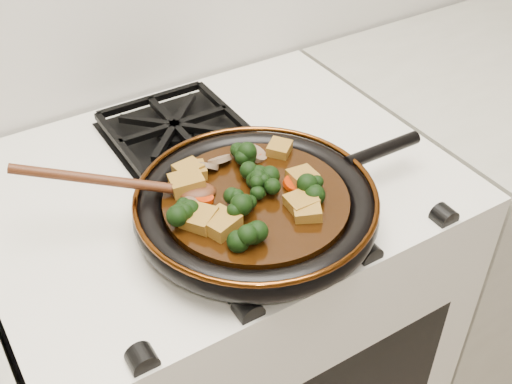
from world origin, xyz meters
TOP-DOWN VIEW (x-y plane):
  - stove at (0.00, 1.69)m, footprint 0.76×0.60m
  - burner_grate_front at (0.00, 1.55)m, footprint 0.23×0.23m
  - burner_grate_back at (0.00, 1.83)m, footprint 0.23×0.23m
  - skillet at (-0.00, 1.54)m, footprint 0.49×0.36m
  - braising_sauce at (-0.00, 1.54)m, footprint 0.27×0.27m
  - tofu_cube_0 at (0.04, 1.47)m, footprint 0.05×0.05m
  - tofu_cube_1 at (-0.10, 1.54)m, footprint 0.06×0.06m
  - tofu_cube_2 at (0.07, 1.54)m, footprint 0.04×0.04m
  - tofu_cube_3 at (0.09, 1.62)m, footprint 0.05×0.05m
  - tofu_cube_4 at (-0.08, 1.62)m, footprint 0.06×0.06m
  - tofu_cube_5 at (-0.06, 1.64)m, footprint 0.04×0.04m
  - tofu_cube_6 at (0.04, 1.49)m, footprint 0.04×0.04m
  - tofu_cube_7 at (-0.08, 1.51)m, footprint 0.06×0.06m
  - tofu_cube_8 at (-0.06, 1.64)m, footprint 0.04×0.04m
  - broccoli_floret_0 at (0.01, 1.55)m, footprint 0.08×0.09m
  - broccoli_floret_1 at (-0.07, 1.48)m, footprint 0.08×0.08m
  - broccoli_floret_2 at (0.02, 1.58)m, footprint 0.08×0.08m
  - broccoli_floret_3 at (0.06, 1.51)m, footprint 0.07×0.07m
  - broccoli_floret_4 at (-0.06, 1.51)m, footprint 0.07×0.08m
  - broccoli_floret_5 at (-0.12, 1.56)m, footprint 0.09×0.08m
  - broccoli_floret_6 at (0.02, 1.63)m, footprint 0.09×0.08m
  - broccoli_floret_7 at (-0.03, 1.53)m, footprint 0.06×0.07m
  - carrot_coin_0 at (0.04, 1.63)m, footprint 0.03×0.03m
  - carrot_coin_1 at (-0.08, 1.53)m, footprint 0.03×0.03m
  - carrot_coin_2 at (0.05, 1.54)m, footprint 0.03×0.03m
  - carrot_coin_3 at (-0.07, 1.58)m, footprint 0.03×0.03m
  - carrot_coin_4 at (0.07, 1.52)m, footprint 0.03×0.03m
  - mushroom_slice_0 at (0.05, 1.63)m, footprint 0.05×0.05m
  - mushroom_slice_1 at (-0.01, 1.65)m, footprint 0.04×0.04m
  - mushroom_slice_2 at (-0.03, 1.64)m, footprint 0.05×0.05m
  - mushroom_slice_3 at (-0.10, 1.57)m, footprint 0.04×0.04m
  - wooden_spoon at (-0.14, 1.63)m, footprint 0.16×0.10m

SIDE VIEW (x-z plane):
  - stove at x=0.00m, z-range 0.00..0.90m
  - burner_grate_front at x=0.00m, z-range 0.90..0.93m
  - burner_grate_back at x=0.00m, z-range 0.90..0.93m
  - skillet at x=0.00m, z-range 0.92..0.97m
  - braising_sauce at x=0.00m, z-range 0.94..0.96m
  - carrot_coin_0 at x=0.04m, z-range 0.96..0.97m
  - carrot_coin_1 at x=-0.08m, z-range 0.95..0.98m
  - carrot_coin_2 at x=0.05m, z-range 0.95..0.98m
  - carrot_coin_3 at x=-0.07m, z-range 0.96..0.97m
  - carrot_coin_4 at x=0.07m, z-range 0.95..0.97m
  - mushroom_slice_0 at x=0.05m, z-range 0.95..0.98m
  - mushroom_slice_1 at x=-0.01m, z-range 0.95..0.98m
  - mushroom_slice_2 at x=-0.03m, z-range 0.95..0.98m
  - mushroom_slice_3 at x=-0.10m, z-range 0.95..0.98m
  - tofu_cube_5 at x=-0.06m, z-range 0.95..0.98m
  - tofu_cube_3 at x=0.09m, z-range 0.96..0.98m
  - tofu_cube_2 at x=0.07m, z-range 0.95..0.98m
  - tofu_cube_0 at x=0.04m, z-range 0.95..0.98m
  - tofu_cube_8 at x=-0.06m, z-range 0.95..0.98m
  - tofu_cube_6 at x=0.04m, z-range 0.95..0.98m
  - tofu_cube_7 at x=-0.08m, z-range 0.96..0.98m
  - tofu_cube_4 at x=-0.08m, z-range 0.95..0.98m
  - tofu_cube_1 at x=-0.10m, z-range 0.95..0.98m
  - broccoli_floret_2 at x=0.02m, z-range 0.94..1.00m
  - broccoli_floret_3 at x=0.06m, z-range 0.94..1.00m
  - broccoli_floret_1 at x=-0.07m, z-range 0.94..1.00m
  - broccoli_floret_5 at x=-0.12m, z-range 0.94..1.00m
  - broccoli_floret_0 at x=0.01m, z-range 0.93..1.01m
  - broccoli_floret_4 at x=-0.06m, z-range 0.94..1.01m
  - broccoli_floret_7 at x=-0.03m, z-range 0.94..1.01m
  - broccoli_floret_6 at x=0.02m, z-range 0.94..1.01m
  - wooden_spoon at x=-0.14m, z-range 0.85..1.11m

